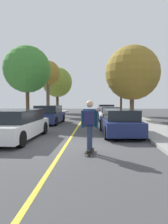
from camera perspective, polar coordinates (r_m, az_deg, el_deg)
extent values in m
plane|color=#424244|center=(8.10, -5.21, -9.38)|extent=(80.00, 80.00, 0.00)
cube|color=gold|center=(12.01, -2.50, -5.28)|extent=(0.12, 39.20, 0.01)
cube|color=white|center=(9.81, -18.43, -4.42)|extent=(1.94, 4.63, 0.63)
cube|color=black|center=(9.89, -18.13, -0.96)|extent=(1.68, 3.16, 0.54)
cylinder|color=black|center=(8.06, -17.24, -7.25)|extent=(0.24, 0.65, 0.64)
cylinder|color=black|center=(11.04, -11.11, -4.41)|extent=(0.24, 0.65, 0.64)
cylinder|color=black|center=(11.61, -19.22, -4.16)|extent=(0.24, 0.65, 0.64)
cube|color=navy|center=(16.00, -9.94, -1.40)|extent=(2.00, 4.23, 0.67)
cube|color=black|center=(16.04, -9.89, 0.81)|extent=(1.72, 2.45, 0.56)
cylinder|color=black|center=(14.47, -7.97, -2.63)|extent=(0.24, 0.65, 0.64)
cylinder|color=black|center=(14.95, -14.53, -2.51)|extent=(0.24, 0.65, 0.64)
cylinder|color=black|center=(17.17, -5.94, -1.72)|extent=(0.24, 0.65, 0.64)
cylinder|color=black|center=(17.58, -11.55, -1.66)|extent=(0.24, 0.65, 0.64)
cube|color=navy|center=(10.80, 9.87, -3.63)|extent=(1.89, 4.40, 0.63)
cube|color=black|center=(10.69, 9.95, -0.63)|extent=(1.63, 2.97, 0.51)
cylinder|color=black|center=(12.17, 5.02, -3.67)|extent=(0.25, 0.65, 0.64)
cylinder|color=black|center=(12.40, 12.44, -3.61)|extent=(0.25, 0.65, 0.64)
cylinder|color=black|center=(9.27, 6.40, -5.79)|extent=(0.25, 0.65, 0.64)
cylinder|color=black|center=(9.57, 16.05, -5.62)|extent=(0.25, 0.65, 0.64)
cube|color=white|center=(17.22, 7.26, -1.14)|extent=(1.87, 4.09, 0.63)
cube|color=black|center=(17.15, 7.29, 0.66)|extent=(1.60, 2.53, 0.46)
cylinder|color=black|center=(18.47, 4.33, -1.38)|extent=(0.24, 0.65, 0.64)
cylinder|color=black|center=(18.64, 9.26, -1.37)|extent=(0.24, 0.65, 0.64)
cylinder|color=black|center=(15.86, 4.91, -2.11)|extent=(0.24, 0.65, 0.64)
cylinder|color=black|center=(16.05, 10.63, -2.09)|extent=(0.24, 0.65, 0.64)
cube|color=maroon|center=(23.54, 6.09, 0.07)|extent=(1.96, 4.60, 0.70)
cube|color=black|center=(23.39, 6.13, 1.50)|extent=(1.68, 2.83, 0.49)
cylinder|color=black|center=(25.06, 3.86, -0.22)|extent=(0.24, 0.65, 0.64)
cylinder|color=black|center=(25.20, 7.65, -0.22)|extent=(0.24, 0.65, 0.64)
cylinder|color=black|center=(21.93, 4.29, -0.69)|extent=(0.24, 0.65, 0.64)
cylinder|color=black|center=(22.09, 8.62, -0.68)|extent=(0.24, 0.65, 0.64)
cylinder|color=#4C3823|center=(17.63, -15.55, 2.92)|extent=(0.30, 0.30, 3.20)
sphere|color=#3D7F33|center=(17.83, -15.68, 11.48)|extent=(3.87, 3.87, 3.87)
cylinder|color=brown|center=(24.82, -10.10, 4.03)|extent=(0.39, 0.39, 4.10)
sphere|color=olive|center=(25.05, -10.16, 10.76)|extent=(2.93, 2.93, 2.93)
cylinder|color=#3D2D1E|center=(30.95, -7.48, 3.06)|extent=(0.41, 0.41, 3.26)
sphere|color=olive|center=(31.08, -7.52, 8.31)|extent=(4.46, 4.46, 4.46)
cylinder|color=brown|center=(18.49, 13.30, 2.39)|extent=(0.38, 0.38, 2.84)
sphere|color=olive|center=(18.65, 13.40, 10.64)|extent=(4.77, 4.77, 4.77)
cylinder|color=#3D2D1E|center=(25.72, 10.37, 3.24)|extent=(0.27, 0.27, 3.43)
sphere|color=#2D6B28|center=(25.88, 10.43, 9.34)|extent=(3.16, 3.16, 3.16)
cylinder|color=#B2140F|center=(15.83, -15.73, -1.88)|extent=(0.20, 0.20, 0.55)
sphere|color=#B2140F|center=(15.81, -15.75, -0.67)|extent=(0.18, 0.18, 0.18)
cylinder|color=#38383D|center=(23.45, -10.23, 5.94)|extent=(0.12, 0.12, 5.62)
cube|color=#EAE5C6|center=(23.78, -10.30, 13.01)|extent=(0.36, 0.24, 0.20)
cube|color=black|center=(6.87, 1.59, -10.84)|extent=(0.31, 0.86, 0.02)
cylinder|color=beige|center=(7.22, 1.17, -10.67)|extent=(0.03, 0.06, 0.06)
cylinder|color=beige|center=(7.20, 2.70, -10.72)|extent=(0.03, 0.06, 0.06)
cylinder|color=beige|center=(6.57, 0.37, -12.06)|extent=(0.03, 0.06, 0.06)
cylinder|color=beige|center=(6.55, 2.05, -12.12)|extent=(0.03, 0.06, 0.06)
cube|color=#99999E|center=(7.20, 1.94, -10.39)|extent=(0.10, 0.05, 0.02)
cube|color=#99999E|center=(6.55, 1.21, -11.75)|extent=(0.10, 0.05, 0.02)
cube|color=black|center=(7.07, 1.82, -10.09)|extent=(0.13, 0.27, 0.06)
cube|color=black|center=(6.65, 1.35, -10.94)|extent=(0.13, 0.27, 0.06)
cylinder|color=#283351|center=(6.89, 1.72, -6.80)|extent=(0.16, 0.16, 0.80)
cylinder|color=#283351|center=(6.65, 1.46, -7.15)|extent=(0.16, 0.16, 0.80)
cube|color=navy|center=(6.69, 1.60, -1.65)|extent=(0.42, 0.26, 0.58)
sphere|color=tan|center=(6.67, 1.61, 2.27)|extent=(0.23, 0.23, 0.23)
cylinder|color=navy|center=(6.73, -0.47, -2.03)|extent=(0.10, 0.10, 0.58)
cylinder|color=navy|center=(6.67, 3.69, -2.08)|extent=(0.10, 0.10, 0.58)
cube|color=#1E1E4C|center=(6.49, 1.38, -1.61)|extent=(0.32, 0.21, 0.44)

